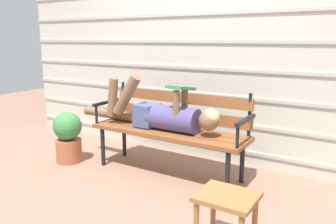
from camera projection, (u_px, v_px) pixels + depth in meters
name	position (u px, v px, depth m)	size (l,w,h in m)	color
ground_plane	(161.00, 178.00, 3.29)	(12.00, 12.00, 0.00)	#936B56
house_siding	(200.00, 41.00, 3.68)	(5.27, 0.08, 2.59)	beige
park_bench	(172.00, 125.00, 3.36)	(1.60, 0.47, 0.85)	brown
reclining_person	(160.00, 114.00, 3.32)	(1.69, 0.27, 0.54)	#514784
footstool	(226.00, 207.00, 2.11)	(0.36, 0.32, 0.38)	#9E6638
potted_plant	(68.00, 136.00, 3.67)	(0.31, 0.31, 0.56)	#AD5B3D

